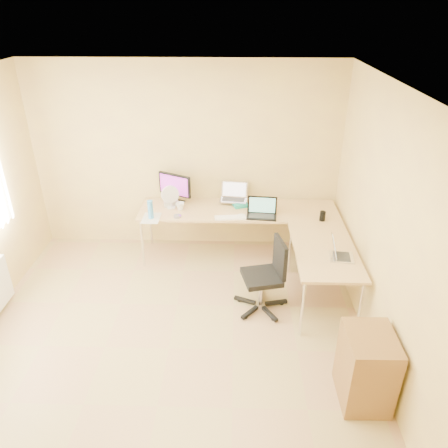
{
  "coord_description": "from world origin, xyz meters",
  "views": [
    {
      "loc": [
        0.67,
        -3.34,
        3.25
      ],
      "look_at": [
        0.55,
        1.1,
        0.9
      ],
      "focal_mm": 34.42,
      "sensor_mm": 36.0,
      "label": 1
    }
  ],
  "objects_px": {
    "laptop_center": "(234,192)",
    "desk_main": "(238,233)",
    "mug": "(180,206)",
    "laptop_return": "(343,250)",
    "laptop_black": "(262,208)",
    "monitor": "(175,188)",
    "desk_return": "(321,276)",
    "desk_fan": "(171,198)",
    "keyboard": "(230,217)",
    "cabinet": "(366,368)",
    "water_bottle": "(150,210)",
    "office_chair": "(262,272)"
  },
  "relations": [
    {
      "from": "desk_return",
      "to": "mug",
      "type": "xyz_separation_m",
      "value": [
        -1.76,
        0.97,
        0.42
      ]
    },
    {
      "from": "monitor",
      "to": "desk_main",
      "type": "bearing_deg",
      "value": 13.91
    },
    {
      "from": "keyboard",
      "to": "laptop_black",
      "type": "bearing_deg",
      "value": 1.73
    },
    {
      "from": "desk_main",
      "to": "monitor",
      "type": "height_order",
      "value": "monitor"
    },
    {
      "from": "monitor",
      "to": "laptop_center",
      "type": "distance_m",
      "value": 0.8
    },
    {
      "from": "keyboard",
      "to": "cabinet",
      "type": "relative_size",
      "value": 0.57
    },
    {
      "from": "mug",
      "to": "laptop_return",
      "type": "bearing_deg",
      "value": -31.13
    },
    {
      "from": "water_bottle",
      "to": "keyboard",
      "type": "bearing_deg",
      "value": 1.88
    },
    {
      "from": "desk_return",
      "to": "laptop_black",
      "type": "height_order",
      "value": "laptop_black"
    },
    {
      "from": "desk_main",
      "to": "water_bottle",
      "type": "height_order",
      "value": "water_bottle"
    },
    {
      "from": "desk_main",
      "to": "desk_return",
      "type": "relative_size",
      "value": 2.04
    },
    {
      "from": "laptop_black",
      "to": "laptop_return",
      "type": "distance_m",
      "value": 1.28
    },
    {
      "from": "desk_main",
      "to": "laptop_black",
      "type": "xyz_separation_m",
      "value": [
        0.3,
        -0.21,
        0.49
      ]
    },
    {
      "from": "water_bottle",
      "to": "laptop_return",
      "type": "relative_size",
      "value": 0.82
    },
    {
      "from": "laptop_return",
      "to": "desk_fan",
      "type": "bearing_deg",
      "value": 66.4
    },
    {
      "from": "mug",
      "to": "desk_fan",
      "type": "distance_m",
      "value": 0.17
    },
    {
      "from": "laptop_black",
      "to": "office_chair",
      "type": "height_order",
      "value": "laptop_black"
    },
    {
      "from": "desk_return",
      "to": "laptop_return",
      "type": "relative_size",
      "value": 4.31
    },
    {
      "from": "monitor",
      "to": "keyboard",
      "type": "distance_m",
      "value": 0.92
    },
    {
      "from": "desk_return",
      "to": "office_chair",
      "type": "height_order",
      "value": "office_chair"
    },
    {
      "from": "keyboard",
      "to": "water_bottle",
      "type": "xyz_separation_m",
      "value": [
        -1.02,
        -0.03,
        0.11
      ]
    },
    {
      "from": "desk_fan",
      "to": "cabinet",
      "type": "xyz_separation_m",
      "value": [
        2.03,
        -2.43,
        -0.52
      ]
    },
    {
      "from": "laptop_center",
      "to": "water_bottle",
      "type": "height_order",
      "value": "laptop_center"
    },
    {
      "from": "cabinet",
      "to": "desk_return",
      "type": "bearing_deg",
      "value": 95.69
    },
    {
      "from": "laptop_center",
      "to": "keyboard",
      "type": "bearing_deg",
      "value": -87.66
    },
    {
      "from": "laptop_black",
      "to": "mug",
      "type": "bearing_deg",
      "value": 176.05
    },
    {
      "from": "monitor",
      "to": "water_bottle",
      "type": "distance_m",
      "value": 0.57
    },
    {
      "from": "desk_return",
      "to": "laptop_return",
      "type": "distance_m",
      "value": 0.52
    },
    {
      "from": "desk_return",
      "to": "laptop_return",
      "type": "bearing_deg",
      "value": -50.51
    },
    {
      "from": "laptop_center",
      "to": "desk_main",
      "type": "bearing_deg",
      "value": -63.74
    },
    {
      "from": "laptop_black",
      "to": "keyboard",
      "type": "distance_m",
      "value": 0.42
    },
    {
      "from": "desk_fan",
      "to": "desk_main",
      "type": "bearing_deg",
      "value": -25.34
    },
    {
      "from": "keyboard",
      "to": "laptop_return",
      "type": "height_order",
      "value": "laptop_return"
    },
    {
      "from": "keyboard",
      "to": "laptop_return",
      "type": "xyz_separation_m",
      "value": [
        1.23,
        -0.92,
        0.09
      ]
    },
    {
      "from": "laptop_center",
      "to": "laptop_return",
      "type": "relative_size",
      "value": 1.22
    },
    {
      "from": "keyboard",
      "to": "cabinet",
      "type": "height_order",
      "value": "keyboard"
    },
    {
      "from": "desk_main",
      "to": "laptop_center",
      "type": "distance_m",
      "value": 0.57
    },
    {
      "from": "laptop_return",
      "to": "office_chair",
      "type": "xyz_separation_m",
      "value": [
        -0.86,
        0.04,
        -0.33
      ]
    },
    {
      "from": "monitor",
      "to": "keyboard",
      "type": "bearing_deg",
      "value": -4.43
    },
    {
      "from": "laptop_center",
      "to": "desk_fan",
      "type": "distance_m",
      "value": 0.86
    },
    {
      "from": "monitor",
      "to": "desk_fan",
      "type": "bearing_deg",
      "value": -74.77
    },
    {
      "from": "desk_return",
      "to": "desk_fan",
      "type": "relative_size",
      "value": 4.27
    },
    {
      "from": "laptop_center",
      "to": "desk_fan",
      "type": "xyz_separation_m",
      "value": [
        -0.84,
        -0.18,
        -0.01
      ]
    },
    {
      "from": "laptop_center",
      "to": "office_chair",
      "type": "distance_m",
      "value": 1.44
    },
    {
      "from": "water_bottle",
      "to": "laptop_return",
      "type": "xyz_separation_m",
      "value": [
        2.25,
        -0.88,
        -0.02
      ]
    },
    {
      "from": "office_chair",
      "to": "cabinet",
      "type": "xyz_separation_m",
      "value": [
        0.86,
        -1.27,
        -0.14
      ]
    },
    {
      "from": "office_chair",
      "to": "desk_return",
      "type": "bearing_deg",
      "value": -1.73
    },
    {
      "from": "laptop_black",
      "to": "water_bottle",
      "type": "bearing_deg",
      "value": -171.05
    },
    {
      "from": "laptop_black",
      "to": "cabinet",
      "type": "xyz_separation_m",
      "value": [
        0.83,
        -2.2,
        -0.49
      ]
    },
    {
      "from": "laptop_black",
      "to": "desk_fan",
      "type": "distance_m",
      "value": 1.23
    }
  ]
}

